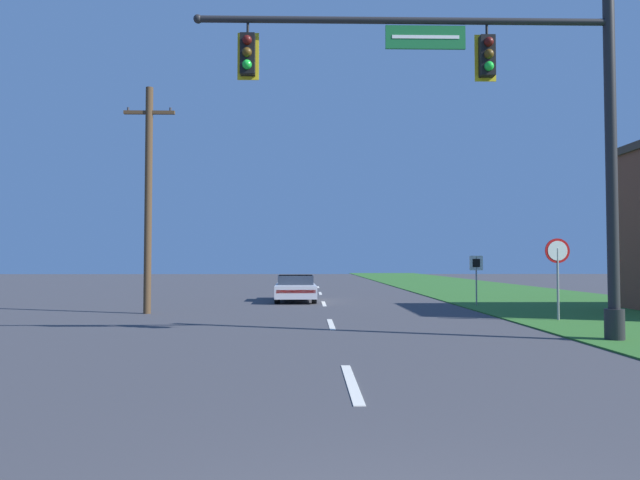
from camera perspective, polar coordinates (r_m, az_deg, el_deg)
The scene contains 7 objects.
grass_verge_right at distance 34.55m, azimuth 17.78°, elevation -5.06°, with size 10.00×110.00×0.04m.
road_center_line at distance 24.73m, azimuth 0.39°, elevation -6.39°, with size 0.16×34.80×0.01m.
signal_mast at distance 14.24m, azimuth 18.53°, elevation 11.14°, with size 9.95×0.47×8.29m.
car_ahead at distance 26.47m, azimuth -2.46°, elevation -4.82°, with size 1.95×4.64×1.19m.
stop_sign at distance 18.99m, azimuth 22.66°, elevation -1.90°, with size 0.76×0.07×2.50m.
route_sign_post at distance 24.35m, azimuth 15.35°, elevation -2.80°, with size 0.55×0.06×2.03m.
utility_pole_near at distance 21.13m, azimuth -16.79°, elevation 4.28°, with size 1.80×0.26×8.04m.
Camera 1 is at (-0.64, -2.66, 1.84)m, focal length 32.00 mm.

